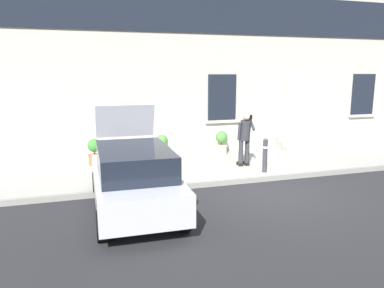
# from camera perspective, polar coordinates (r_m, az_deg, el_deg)

# --- Properties ---
(ground_plane) EXTENTS (80.00, 80.00, 0.00)m
(ground_plane) POSITION_cam_1_polar(r_m,az_deg,el_deg) (10.12, 11.12, -7.30)
(ground_plane) COLOR #232326
(sidewalk) EXTENTS (24.00, 3.60, 0.15)m
(sidewalk) POSITION_cam_1_polar(r_m,az_deg,el_deg) (12.53, 5.10, -3.20)
(sidewalk) COLOR #99968E
(sidewalk) RESTS_ON ground
(curb_edge) EXTENTS (24.00, 0.12, 0.15)m
(curb_edge) POSITION_cam_1_polar(r_m,az_deg,el_deg) (10.90, 8.80, -5.48)
(curb_edge) COLOR gray
(curb_edge) RESTS_ON ground
(building_facade) EXTENTS (24.00, 1.52, 7.50)m
(building_facade) POSITION_cam_1_polar(r_m,az_deg,el_deg) (14.49, 1.57, 13.32)
(building_facade) COLOR #B2AD9E
(building_facade) RESTS_ON ground
(entrance_stoop) EXTENTS (1.81, 0.96, 0.48)m
(entrance_stoop) POSITION_cam_1_polar(r_m,az_deg,el_deg) (15.44, 16.10, 0.11)
(entrance_stoop) COLOR #9E998E
(entrance_stoop) RESTS_ON sidewalk
(hatchback_car_silver) EXTENTS (1.85, 4.09, 2.34)m
(hatchback_car_silver) POSITION_cam_1_polar(r_m,az_deg,el_deg) (8.55, -8.88, -5.05)
(hatchback_car_silver) COLOR #B7B7BF
(hatchback_car_silver) RESTS_ON ground
(bollard_near_person) EXTENTS (0.15, 0.15, 1.04)m
(bollard_near_person) POSITION_cam_1_polar(r_m,az_deg,el_deg) (11.40, 11.13, -1.51)
(bollard_near_person) COLOR #333338
(bollard_near_person) RESTS_ON sidewalk
(bollard_far_left) EXTENTS (0.15, 0.15, 1.04)m
(bollard_far_left) POSITION_cam_1_polar(r_m,az_deg,el_deg) (10.19, -8.38, -2.91)
(bollard_far_left) COLOR #333338
(bollard_far_left) RESTS_ON sidewalk
(person_on_phone) EXTENTS (0.51, 0.50, 1.75)m
(person_on_phone) POSITION_cam_1_polar(r_m,az_deg,el_deg) (11.96, 8.12, 1.31)
(person_on_phone) COLOR #2D2D33
(person_on_phone) RESTS_ON sidewalk
(planter_terracotta) EXTENTS (0.44, 0.44, 0.86)m
(planter_terracotta) POSITION_cam_1_polar(r_m,az_deg,el_deg) (12.53, -14.66, -1.04)
(planter_terracotta) COLOR #B25B38
(planter_terracotta) RESTS_ON sidewalk
(planter_olive) EXTENTS (0.44, 0.44, 0.86)m
(planter_olive) POSITION_cam_1_polar(r_m,az_deg,el_deg) (12.96, -4.64, -0.32)
(planter_olive) COLOR #606B38
(planter_olive) RESTS_ON sidewalk
(planter_cream) EXTENTS (0.44, 0.44, 0.86)m
(planter_cream) POSITION_cam_1_polar(r_m,az_deg,el_deg) (13.69, 4.58, 0.30)
(planter_cream) COLOR beige
(planter_cream) RESTS_ON sidewalk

